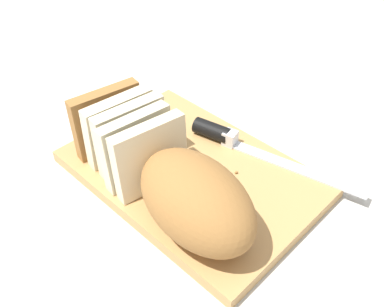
% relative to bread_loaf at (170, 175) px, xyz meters
% --- Properties ---
extents(ground_plane, '(3.00, 3.00, 0.00)m').
position_rel_bread_loaf_xyz_m(ground_plane, '(0.03, -0.07, -0.07)').
color(ground_plane, beige).
extents(cutting_board, '(0.37, 0.26, 0.02)m').
position_rel_bread_loaf_xyz_m(cutting_board, '(0.03, -0.07, -0.06)').
color(cutting_board, tan).
rests_on(cutting_board, ground_plane).
extents(bread_loaf, '(0.32, 0.14, 0.10)m').
position_rel_bread_loaf_xyz_m(bread_loaf, '(0.00, 0.00, 0.00)').
color(bread_loaf, '#996633').
rests_on(bread_loaf, cutting_board).
extents(bread_knife, '(0.28, 0.09, 0.03)m').
position_rel_bread_loaf_xyz_m(bread_knife, '(0.03, -0.15, -0.04)').
color(bread_knife, silver).
rests_on(bread_knife, cutting_board).
extents(crumb_near_knife, '(0.01, 0.01, 0.01)m').
position_rel_bread_loaf_xyz_m(crumb_near_knife, '(0.09, -0.09, -0.05)').
color(crumb_near_knife, '#A8753D').
rests_on(crumb_near_knife, cutting_board).
extents(crumb_near_loaf, '(0.00, 0.00, 0.00)m').
position_rel_bread_loaf_xyz_m(crumb_near_loaf, '(-0.02, -0.11, -0.05)').
color(crumb_near_loaf, '#A8753D').
rests_on(crumb_near_loaf, cutting_board).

